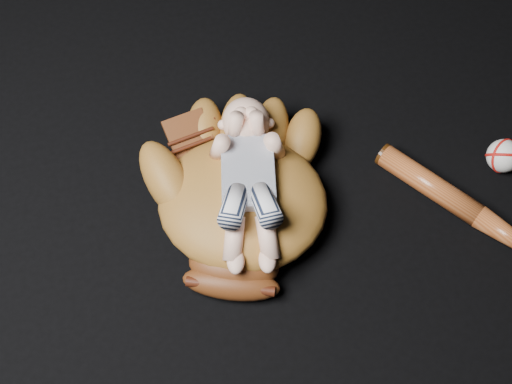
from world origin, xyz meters
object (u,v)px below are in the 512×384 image
Objects in this scene: baseball_bat at (491,224)px; baseball at (504,156)px; newborn_baby at (249,184)px; baseball_glove at (243,197)px.

baseball is (0.08, 0.14, 0.01)m from baseball_bat.
baseball is (0.52, 0.00, -0.09)m from newborn_baby.
baseball_bat is (0.46, -0.14, -0.05)m from baseball_glove.
newborn_baby is 0.53m from baseball.
baseball_bat is 7.37× the size of baseball.
baseball_glove is 0.48m from baseball_bat.
baseball_glove is 6.69× the size of baseball.
baseball_bat is at bearing -6.15° from newborn_baby.
baseball_glove reaches higher than baseball.
newborn_baby reaches higher than baseball_glove.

